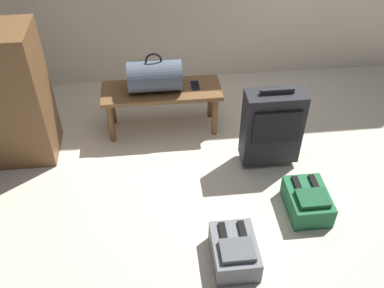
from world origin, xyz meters
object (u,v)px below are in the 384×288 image
backpack_grey (234,251)px  backpack_green (307,201)px  duffel_bag_slate (155,76)px  suitcase_upright_charcoal (272,126)px  bench (162,95)px  side_cabinet (8,97)px  cell_phone (195,85)px

backpack_grey → backpack_green: bearing=31.4°
duffel_bag_slate → backpack_green: size_ratio=1.16×
suitcase_upright_charcoal → bench: bearing=146.9°
backpack_grey → side_cabinet: bearing=141.0°
cell_phone → backpack_green: (0.68, -1.09, -0.32)m
duffel_bag_slate → cell_phone: duffel_bag_slate is taller
backpack_green → backpack_grey: same height
cell_phone → suitcase_upright_charcoal: suitcase_upright_charcoal is taller
cell_phone → suitcase_upright_charcoal: (0.53, -0.55, -0.06)m
backpack_green → backpack_grey: bearing=-148.6°
bench → duffel_bag_slate: bearing=180.0°
side_cabinet → cell_phone: bearing=8.3°
bench → duffel_bag_slate: (-0.05, 0.00, 0.20)m
cell_phone → backpack_grey: cell_phone is taller
suitcase_upright_charcoal → backpack_green: 0.62m
bench → backpack_grey: (0.37, -1.44, -0.25)m
bench → duffel_bag_slate: size_ratio=2.27×
duffel_bag_slate → suitcase_upright_charcoal: (0.87, -0.53, -0.18)m
backpack_grey → side_cabinet: 2.03m
cell_phone → side_cabinet: bearing=-171.7°
cell_phone → duffel_bag_slate: bearing=-177.0°
suitcase_upright_charcoal → side_cabinet: bearing=170.3°
duffel_bag_slate → cell_phone: bearing=3.0°
suitcase_upright_charcoal → side_cabinet: (-1.99, 0.34, 0.19)m
suitcase_upright_charcoal → backpack_grey: bearing=-116.1°
cell_phone → side_cabinet: 1.48m
bench → backpack_grey: bench is taller
bench → side_cabinet: side_cabinet is taller
side_cabinet → suitcase_upright_charcoal: bearing=-9.7°
suitcase_upright_charcoal → backpack_green: bearing=-74.3°
cell_phone → backpack_grey: (0.09, -1.46, -0.32)m
bench → cell_phone: size_ratio=6.94×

